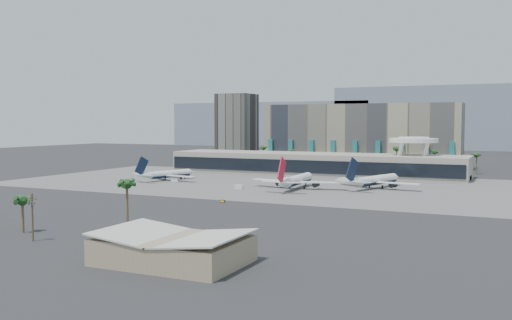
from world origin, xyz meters
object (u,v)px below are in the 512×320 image
at_px(utility_pole, 32,213).
at_px(service_vehicle_b, 239,187).
at_px(airliner_left, 167,174).
at_px(airliner_right, 375,180).
at_px(airliner_centre, 296,180).
at_px(service_vehicle_a, 175,179).
at_px(taxiway_sign, 222,201).

distance_m(utility_pole, service_vehicle_b, 122.24).
relative_size(airliner_left, airliner_right, 0.88).
xyz_separation_m(airliner_centre, service_vehicle_b, (-22.99, -11.74, -3.01)).
distance_m(utility_pole, airliner_right, 158.18).
height_order(utility_pole, service_vehicle_a, utility_pole).
distance_m(airliner_centre, taxiway_sign, 53.64).
bearing_deg(taxiway_sign, airliner_left, 139.77).
bearing_deg(airliner_left, utility_pole, -50.43).
bearing_deg(utility_pole, airliner_centre, 81.85).
height_order(utility_pole, taxiway_sign, utility_pole).
bearing_deg(airliner_left, service_vehicle_a, -1.54).
relative_size(service_vehicle_a, service_vehicle_b, 1.14).
bearing_deg(airliner_centre, service_vehicle_a, 174.05).
distance_m(service_vehicle_a, service_vehicle_b, 47.00).
bearing_deg(airliner_left, airliner_centre, 13.13).
bearing_deg(service_vehicle_a, service_vehicle_b, -15.64).
bearing_deg(service_vehicle_b, taxiway_sign, -84.02).
distance_m(airliner_right, taxiway_sign, 79.99).
bearing_deg(service_vehicle_a, airliner_left, 164.70).
distance_m(airliner_left, taxiway_sign, 87.65).
xyz_separation_m(utility_pole, service_vehicle_b, (-3.84, 122.02, -6.21)).
bearing_deg(airliner_centre, utility_pole, -100.14).
relative_size(airliner_left, service_vehicle_b, 10.10).
bearing_deg(taxiway_sign, service_vehicle_b, 111.36).
height_order(airliner_left, taxiway_sign, airliner_left).
height_order(utility_pole, service_vehicle_b, utility_pole).
distance_m(utility_pole, airliner_centre, 135.16).
bearing_deg(service_vehicle_b, service_vehicle_a, 146.93).
relative_size(airliner_centre, service_vehicle_b, 12.48).
relative_size(airliner_centre, airliner_right, 1.08).
bearing_deg(airliner_right, taxiway_sign, -101.97).
distance_m(airliner_left, service_vehicle_b, 53.70).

